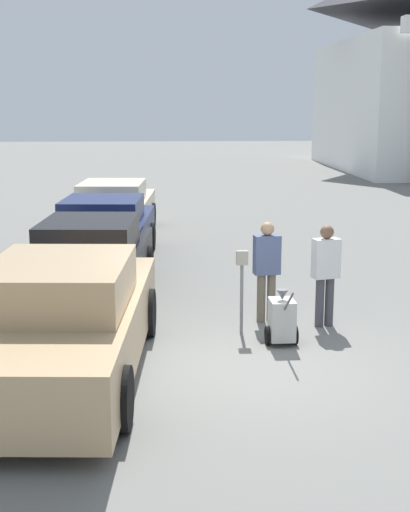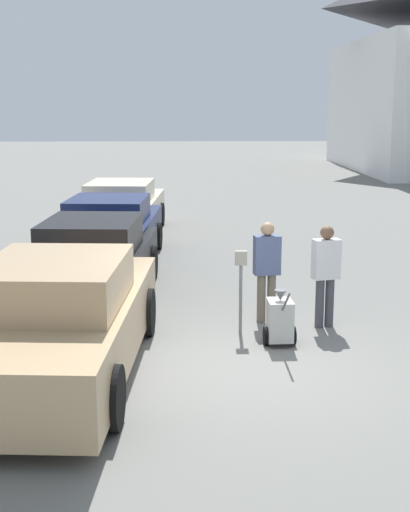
{
  "view_description": "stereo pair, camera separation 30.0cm",
  "coord_description": "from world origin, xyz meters",
  "px_view_note": "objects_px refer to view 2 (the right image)",
  "views": [
    {
      "loc": [
        -1.12,
        -9.17,
        3.51
      ],
      "look_at": [
        -0.41,
        2.08,
        1.1
      ],
      "focal_mm": 50.0,
      "sensor_mm": 36.0,
      "label": 1
    },
    {
      "loc": [
        -0.82,
        -9.18,
        3.51
      ],
      "look_at": [
        -0.41,
        2.08,
        1.1
      ],
      "focal_mm": 50.0,
      "sensor_mm": 36.0,
      "label": 2
    }
  ],
  "objects_px": {
    "parked_car_black": "(94,262)",
    "parking_meter": "(241,276)",
    "parked_car_navy": "(110,232)",
    "parked_car_cream": "(122,210)",
    "equipment_cart": "(280,320)",
    "person_worker": "(267,266)",
    "person_supervisor": "(326,270)",
    "parked_car_tan": "(60,321)"
  },
  "relations": [
    {
      "from": "parked_car_tan",
      "to": "parked_car_black",
      "type": "distance_m",
      "value": 3.8
    },
    {
      "from": "parked_car_black",
      "to": "parking_meter",
      "type": "xyz_separation_m",
      "value": [
        2.51,
        -2.15,
        0.23
      ]
    },
    {
      "from": "parked_car_cream",
      "to": "person_supervisor",
      "type": "relative_size",
      "value": 3.16
    },
    {
      "from": "parked_car_black",
      "to": "parked_car_navy",
      "type": "height_order",
      "value": "parked_car_black"
    },
    {
      "from": "parked_car_cream",
      "to": "parking_meter",
      "type": "bearing_deg",
      "value": -69.62
    },
    {
      "from": "parked_car_tan",
      "to": "person_worker",
      "type": "relative_size",
      "value": 3.26
    },
    {
      "from": "parked_car_black",
      "to": "parking_meter",
      "type": "bearing_deg",
      "value": -36.39
    },
    {
      "from": "parked_car_cream",
      "to": "equipment_cart",
      "type": "height_order",
      "value": "parked_car_cream"
    },
    {
      "from": "parked_car_tan",
      "to": "equipment_cart",
      "type": "relative_size",
      "value": 5.43
    },
    {
      "from": "parking_meter",
      "to": "equipment_cart",
      "type": "distance_m",
      "value": 0.95
    },
    {
      "from": "equipment_cart",
      "to": "parked_car_cream",
      "type": "bearing_deg",
      "value": 107.31
    },
    {
      "from": "parked_car_tan",
      "to": "equipment_cart",
      "type": "bearing_deg",
      "value": 23.47
    },
    {
      "from": "parked_car_black",
      "to": "person_worker",
      "type": "height_order",
      "value": "person_worker"
    },
    {
      "from": "parked_car_black",
      "to": "parking_meter",
      "type": "relative_size",
      "value": 3.74
    },
    {
      "from": "parked_car_navy",
      "to": "parking_meter",
      "type": "xyz_separation_m",
      "value": [
        2.51,
        -5.26,
        0.23
      ]
    },
    {
      "from": "person_supervisor",
      "to": "equipment_cart",
      "type": "height_order",
      "value": "person_supervisor"
    },
    {
      "from": "parked_car_navy",
      "to": "parked_car_tan",
      "type": "bearing_deg",
      "value": -85.86
    },
    {
      "from": "person_worker",
      "to": "equipment_cart",
      "type": "xyz_separation_m",
      "value": [
        0.06,
        -1.16,
        -0.55
      ]
    },
    {
      "from": "equipment_cart",
      "to": "person_supervisor",
      "type": "bearing_deg",
      "value": 44.61
    },
    {
      "from": "parked_car_black",
      "to": "parked_car_navy",
      "type": "xyz_separation_m",
      "value": [
        0.0,
        3.11,
        -0.0
      ]
    },
    {
      "from": "parking_meter",
      "to": "parked_car_black",
      "type": "bearing_deg",
      "value": 139.46
    },
    {
      "from": "parking_meter",
      "to": "person_worker",
      "type": "xyz_separation_m",
      "value": [
        0.47,
        0.58,
        0.02
      ]
    },
    {
      "from": "parked_car_black",
      "to": "parking_meter",
      "type": "distance_m",
      "value": 3.31
    },
    {
      "from": "parked_car_navy",
      "to": "person_supervisor",
      "type": "height_order",
      "value": "person_supervisor"
    },
    {
      "from": "parked_car_cream",
      "to": "equipment_cart",
      "type": "distance_m",
      "value": 9.7
    },
    {
      "from": "parked_car_navy",
      "to": "equipment_cart",
      "type": "height_order",
      "value": "parked_car_navy"
    },
    {
      "from": "parked_car_black",
      "to": "person_supervisor",
      "type": "height_order",
      "value": "person_supervisor"
    },
    {
      "from": "equipment_cart",
      "to": "parked_car_black",
      "type": "bearing_deg",
      "value": 137.16
    },
    {
      "from": "parking_meter",
      "to": "person_worker",
      "type": "relative_size",
      "value": 0.79
    },
    {
      "from": "parking_meter",
      "to": "equipment_cart",
      "type": "height_order",
      "value": "parking_meter"
    },
    {
      "from": "parked_car_tan",
      "to": "person_worker",
      "type": "height_order",
      "value": "person_worker"
    },
    {
      "from": "parked_car_navy",
      "to": "parked_car_cream",
      "type": "bearing_deg",
      "value": 94.15
    },
    {
      "from": "parked_car_cream",
      "to": "person_supervisor",
      "type": "height_order",
      "value": "person_supervisor"
    },
    {
      "from": "parked_car_black",
      "to": "parking_meter",
      "type": "height_order",
      "value": "parked_car_black"
    },
    {
      "from": "parked_car_cream",
      "to": "equipment_cart",
      "type": "relative_size",
      "value": 5.23
    },
    {
      "from": "parked_car_cream",
      "to": "parking_meter",
      "type": "relative_size",
      "value": 3.97
    },
    {
      "from": "parked_car_navy",
      "to": "parking_meter",
      "type": "distance_m",
      "value": 5.83
    },
    {
      "from": "parked_car_tan",
      "to": "parked_car_cream",
      "type": "height_order",
      "value": "parked_car_tan"
    },
    {
      "from": "parked_car_tan",
      "to": "parked_car_black",
      "type": "xyz_separation_m",
      "value": [
        0.0,
        3.8,
        -0.05
      ]
    },
    {
      "from": "parked_car_black",
      "to": "parked_car_cream",
      "type": "height_order",
      "value": "parked_car_black"
    },
    {
      "from": "person_worker",
      "to": "person_supervisor",
      "type": "distance_m",
      "value": 0.95
    },
    {
      "from": "parking_meter",
      "to": "parked_car_navy",
      "type": "bearing_deg",
      "value": 115.52
    }
  ]
}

